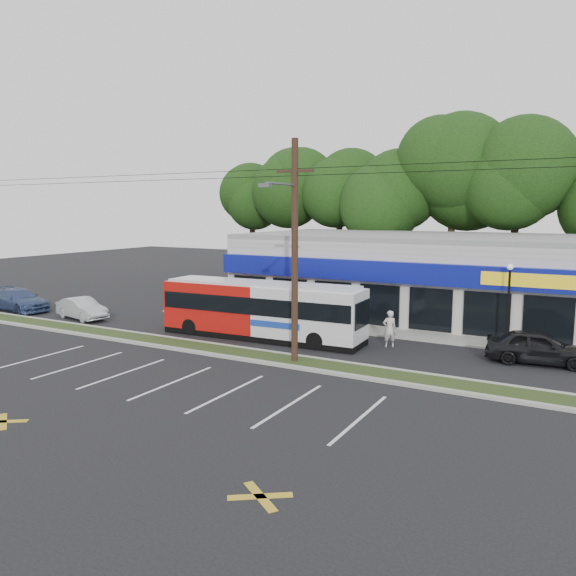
% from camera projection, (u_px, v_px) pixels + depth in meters
% --- Properties ---
extents(ground, '(120.00, 120.00, 0.00)m').
position_uv_depth(ground, '(228.00, 359.00, 26.18)').
color(ground, black).
rests_on(ground, ground).
extents(grass_strip, '(40.00, 1.60, 0.12)m').
position_uv_depth(grass_strip, '(240.00, 353.00, 27.03)').
color(grass_strip, '#273616').
rests_on(grass_strip, ground).
extents(curb_south, '(40.00, 0.25, 0.14)m').
position_uv_depth(curb_south, '(230.00, 357.00, 26.30)').
color(curb_south, '#9E9E93').
rests_on(curb_south, ground).
extents(curb_north, '(40.00, 0.25, 0.14)m').
position_uv_depth(curb_north, '(250.00, 349.00, 27.77)').
color(curb_north, '#9E9E93').
rests_on(curb_north, ground).
extents(sidewalk, '(32.00, 2.20, 0.10)m').
position_uv_depth(sidewalk, '(393.00, 333.00, 31.55)').
color(sidewalk, '#9E9E93').
rests_on(sidewalk, ground).
extents(strip_mall, '(25.00, 12.55, 5.30)m').
position_uv_depth(strip_mall, '(436.00, 275.00, 36.93)').
color(strip_mall, beige).
rests_on(strip_mall, ground).
extents(utility_pole, '(50.00, 2.77, 10.00)m').
position_uv_depth(utility_pole, '(291.00, 244.00, 24.86)').
color(utility_pole, black).
rests_on(utility_pole, ground).
extents(lamp_post, '(0.30, 0.30, 4.25)m').
position_uv_depth(lamp_post, '(509.00, 295.00, 28.12)').
color(lamp_post, black).
rests_on(lamp_post, ground).
extents(tree_line, '(46.76, 6.76, 11.83)m').
position_uv_depth(tree_line, '(452.00, 191.00, 45.58)').
color(tree_line, black).
rests_on(tree_line, ground).
extents(metrobus, '(11.51, 2.94, 3.07)m').
position_uv_depth(metrobus, '(262.00, 309.00, 30.29)').
color(metrobus, '#B1120D').
rests_on(metrobus, ground).
extents(car_dark, '(4.68, 2.30, 1.53)m').
position_uv_depth(car_dark, '(538.00, 347.00, 25.37)').
color(car_dark, black).
rests_on(car_dark, ground).
extents(car_silver, '(4.31, 2.20, 1.35)m').
position_uv_depth(car_silver, '(82.00, 309.00, 35.75)').
color(car_silver, '#B0B4B8').
rests_on(car_silver, ground).
extents(car_blue, '(5.40, 2.73, 1.50)m').
position_uv_depth(car_blue, '(19.00, 300.00, 38.73)').
color(car_blue, navy).
rests_on(car_blue, ground).
extents(pedestrian_a, '(0.82, 0.76, 1.88)m').
position_uv_depth(pedestrian_a, '(389.00, 329.00, 28.46)').
color(pedestrian_a, beige).
rests_on(pedestrian_a, ground).
extents(pedestrian_b, '(0.91, 0.78, 1.66)m').
position_uv_depth(pedestrian_b, '(341.00, 316.00, 32.45)').
color(pedestrian_b, beige).
rests_on(pedestrian_b, ground).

